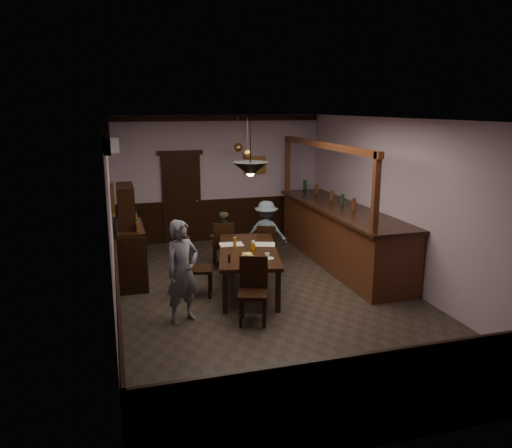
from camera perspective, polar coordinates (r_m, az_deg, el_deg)
name	(u,v)px	position (r m, az deg, el deg)	size (l,w,h in m)	color
room	(269,212)	(8.25, 1.44, 1.42)	(5.01, 8.01, 3.01)	#2D2621
dining_table	(248,253)	(8.78, -0.89, -3.33)	(1.45, 2.36, 0.75)	black
chair_far_left	(223,243)	(10.03, -3.76, -2.17)	(0.45, 0.45, 0.96)	black
chair_far_right	(267,244)	(10.09, 1.23, -2.31)	(0.50, 0.50, 0.88)	black
chair_near	(253,287)	(7.57, -0.32, -7.21)	(0.55, 0.55, 1.00)	black
chair_side	(195,265)	(8.63, -7.04, -4.63)	(0.54, 0.54, 1.01)	black
person_standing	(182,272)	(7.57, -8.42, -5.40)	(0.58, 0.38, 1.58)	slate
person_seated_left	(223,238)	(10.29, -3.82, -1.60)	(0.54, 0.42, 1.11)	#445130
person_seated_right	(266,232)	(10.30, 1.19, -0.96)	(0.85, 0.49, 1.32)	slate
newspaper_left	(231,244)	(9.07, -2.84, -2.34)	(0.42, 0.30, 0.01)	silver
newspaper_right	(263,244)	(9.06, 0.83, -2.34)	(0.42, 0.30, 0.01)	silver
napkin	(247,254)	(8.51, -1.00, -3.40)	(0.15, 0.15, 0.00)	#E1CB53
saucer	(269,258)	(8.24, 1.52, -3.94)	(0.15, 0.15, 0.01)	white
coffee_cup	(267,255)	(8.26, 1.28, -3.58)	(0.08, 0.08, 0.07)	white
pastry_plate	(249,258)	(8.25, -0.81, -3.89)	(0.22, 0.22, 0.01)	white
pastry_ring_a	(245,256)	(8.26, -1.24, -3.68)	(0.13, 0.13, 0.04)	#C68C47
pastry_ring_b	(251,257)	(8.23, -0.63, -3.75)	(0.13, 0.13, 0.04)	#C68C47
soda_can	(254,247)	(8.67, -0.29, -2.68)	(0.07, 0.07, 0.12)	orange
beer_glass	(235,243)	(8.82, -2.45, -2.15)	(0.06, 0.06, 0.20)	#BF721E
water_glass	(253,245)	(8.75, -0.33, -2.41)	(0.06, 0.06, 0.15)	silver
pepper_mill	(229,258)	(8.04, -3.08, -3.91)	(0.04, 0.04, 0.14)	black
sideboard	(130,244)	(9.45, -14.19, -2.23)	(0.49, 1.38, 1.83)	black
bar_counter	(341,234)	(10.40, 9.64, -1.14)	(1.04, 4.49, 2.51)	#492313
door_back	(182,199)	(11.94, -8.48, 2.81)	(0.90, 0.06, 2.10)	black
ac_unit	(114,144)	(10.62, -15.97, 8.78)	(0.20, 0.85, 0.30)	white
picture_left_small	(113,197)	(6.18, -16.08, 3.01)	(0.04, 0.28, 0.36)	olive
picture_left_large	(113,199)	(8.62, -16.03, 2.79)	(0.04, 0.62, 0.48)	olive
picture_back	(255,165)	(12.20, -0.15, 6.75)	(0.55, 0.04, 0.42)	olive
pendant_iron	(250,169)	(7.67, -0.64, 6.27)	(0.56, 0.56, 0.85)	black
pendant_brass_mid	(247,154)	(9.77, -1.00, 8.03)	(0.20, 0.20, 0.81)	#BF8C3F
pendant_brass_far	(238,147)	(11.27, -2.04, 8.73)	(0.20, 0.20, 0.81)	#BF8C3F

